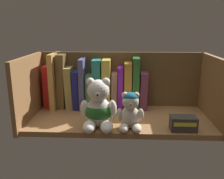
# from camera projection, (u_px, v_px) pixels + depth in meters

# --- Properties ---
(shelf_board) EXTENTS (0.71, 0.31, 0.02)m
(shelf_board) POSITION_uv_depth(u_px,v_px,m) (120.00, 120.00, 0.99)
(shelf_board) COLOR olive
(shelf_board) RESTS_ON ground
(shelf_back_panel) EXTENTS (0.73, 0.01, 0.27)m
(shelf_back_panel) POSITION_uv_depth(u_px,v_px,m) (121.00, 81.00, 1.11)
(shelf_back_panel) COLOR brown
(shelf_back_panel) RESTS_ON ground
(shelf_side_panel_left) EXTENTS (0.02, 0.33, 0.27)m
(shelf_side_panel_left) POSITION_uv_depth(u_px,v_px,m) (30.00, 89.00, 0.98)
(shelf_side_panel_left) COLOR olive
(shelf_side_panel_left) RESTS_ON ground
(shelf_side_panel_right) EXTENTS (0.02, 0.33, 0.27)m
(shelf_side_panel_right) POSITION_uv_depth(u_px,v_px,m) (214.00, 92.00, 0.94)
(shelf_side_panel_right) COLOR olive
(shelf_side_panel_right) RESTS_ON ground
(book_0) EXTENTS (0.03, 0.09, 0.19)m
(book_0) POSITION_uv_depth(u_px,v_px,m) (49.00, 86.00, 1.10)
(book_0) COLOR red
(book_0) RESTS_ON shelf_board
(book_1) EXTENTS (0.02, 0.15, 0.24)m
(book_1) POSITION_uv_depth(u_px,v_px,m) (55.00, 80.00, 1.10)
(book_1) COLOR tan
(book_1) RESTS_ON shelf_board
(book_2) EXTENTS (0.04, 0.09, 0.24)m
(book_2) POSITION_uv_depth(u_px,v_px,m) (62.00, 81.00, 1.10)
(book_2) COLOR brown
(book_2) RESTS_ON shelf_board
(book_3) EXTENTS (0.04, 0.11, 0.18)m
(book_3) POSITION_uv_depth(u_px,v_px,m) (70.00, 87.00, 1.10)
(book_3) COLOR #A29552
(book_3) RESTS_ON shelf_board
(book_4) EXTENTS (0.03, 0.12, 0.17)m
(book_4) POSITION_uv_depth(u_px,v_px,m) (77.00, 89.00, 1.10)
(book_4) COLOR navy
(book_4) RESTS_ON shelf_board
(book_5) EXTENTS (0.02, 0.14, 0.22)m
(book_5) POSITION_uv_depth(u_px,v_px,m) (84.00, 83.00, 1.09)
(book_5) COLOR #4E5087
(book_5) RESTS_ON shelf_board
(book_6) EXTENTS (0.03, 0.10, 0.15)m
(book_6) POSITION_uv_depth(u_px,v_px,m) (90.00, 91.00, 1.10)
(book_6) COLOR #5D9C5C
(book_6) RESTS_ON shelf_board
(book_7) EXTENTS (0.04, 0.10, 0.22)m
(book_7) POSITION_uv_depth(u_px,v_px,m) (98.00, 83.00, 1.09)
(book_7) COLOR #298176
(book_7) RESTS_ON shelf_board
(book_8) EXTENTS (0.04, 0.12, 0.22)m
(book_8) POSITION_uv_depth(u_px,v_px,m) (107.00, 83.00, 1.09)
(book_8) COLOR gold
(book_8) RESTS_ON shelf_board
(book_9) EXTENTS (0.03, 0.09, 0.16)m
(book_9) POSITION_uv_depth(u_px,v_px,m) (114.00, 90.00, 1.09)
(book_9) COLOR #A3775E
(book_9) RESTS_ON shelf_board
(book_10) EXTENTS (0.02, 0.11, 0.19)m
(book_10) POSITION_uv_depth(u_px,v_px,m) (121.00, 87.00, 1.09)
(book_10) COLOR #731B9D
(book_10) RESTS_ON shelf_board
(book_11) EXTENTS (0.03, 0.11, 0.21)m
(book_11) POSITION_uv_depth(u_px,v_px,m) (128.00, 85.00, 1.09)
(book_11) COLOR #B87F29
(book_11) RESTS_ON shelf_board
(book_12) EXTENTS (0.03, 0.12, 0.23)m
(book_12) POSITION_uv_depth(u_px,v_px,m) (136.00, 83.00, 1.08)
(book_12) COLOR #275E26
(book_12) RESTS_ON shelf_board
(book_13) EXTENTS (0.04, 0.10, 0.16)m
(book_13) POSITION_uv_depth(u_px,v_px,m) (143.00, 90.00, 1.09)
(book_13) COLOR #672F4A
(book_13) RESTS_ON shelf_board
(teddy_bear_larger) EXTENTS (0.13, 0.14, 0.18)m
(teddy_bear_larger) POSITION_uv_depth(u_px,v_px,m) (98.00, 108.00, 0.88)
(teddy_bear_larger) COLOR white
(teddy_bear_larger) RESTS_ON shelf_board
(teddy_bear_smaller) EXTENTS (0.10, 0.10, 0.13)m
(teddy_bear_smaller) POSITION_uv_depth(u_px,v_px,m) (130.00, 112.00, 0.87)
(teddy_bear_smaller) COLOR beige
(teddy_bear_smaller) RESTS_ON shelf_board
(small_product_box) EXTENTS (0.09, 0.06, 0.05)m
(small_product_box) POSITION_uv_depth(u_px,v_px,m) (183.00, 123.00, 0.87)
(small_product_box) COLOR #38332D
(small_product_box) RESTS_ON shelf_board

